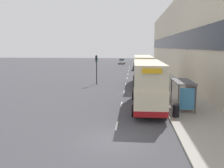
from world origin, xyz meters
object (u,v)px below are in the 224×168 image
Objects in this scene: car_1 at (122,61)px; traffic_light_far_kerb at (96,65)px; pedestrian_at_shelter at (188,92)px; double_decker_bus_ahead at (143,70)px; litter_bin at (176,110)px; car_0 at (137,67)px; pedestrian_1 at (167,91)px; double_decker_bus_near at (148,84)px; bus_shelter at (185,90)px.

traffic_light_far_kerb reaches higher than car_1.
car_1 is at bearing 99.64° from pedestrian_at_shelter.
double_decker_bus_ahead is 2.43× the size of car_1.
litter_bin is (7.28, -63.23, -0.19)m from car_1.
pedestrian_1 is at bearing -85.32° from car_0.
car_1 is 2.85× the size of pedestrian_1.
car_0 is at bearing 74.94° from traffic_light_far_kerb.
car_1 is 4.33× the size of litter_bin.
car_0 reaches higher than litter_bin.
bus_shelter is at bearing -10.87° from double_decker_bus_near.
bus_shelter is at bearing 98.00° from car_1.
traffic_light_far_kerb is at bearing 87.91° from car_1.
pedestrian_at_shelter is (4.89, -34.38, 0.09)m from car_0.
double_decker_bus_ahead is 10.68m from pedestrian_1.
bus_shelter is at bearing -55.36° from traffic_light_far_kerb.
car_0 reaches higher than car_1.
double_decker_bus_near is (-3.30, 0.63, 0.41)m from bus_shelter.
pedestrian_at_shelter is 15.67m from traffic_light_far_kerb.
pedestrian_at_shelter is 2.10m from pedestrian_1.
pedestrian_1 is at bearing 175.67° from pedestrian_at_shelter.
litter_bin is (-2.31, -6.75, -0.32)m from pedestrian_at_shelter.
double_decker_bus_near is at bearing -90.20° from double_decker_bus_ahead.
double_decker_bus_ahead is 46.29m from car_1.
bus_shelter is at bearing -77.40° from double_decker_bus_ahead.
double_decker_bus_near is 2.21× the size of car_1.
bus_shelter is at bearing 65.83° from litter_bin.
double_decker_bus_ahead is 6.66× the size of pedestrian_at_shelter.
double_decker_bus_near is 2.27× the size of traffic_light_far_kerb.
traffic_light_far_kerb is (-6.37, -23.68, 2.10)m from car_0.
traffic_light_far_kerb is at bearing 136.47° from pedestrian_at_shelter.
pedestrian_1 is (-1.00, 4.18, -0.92)m from bus_shelter.
traffic_light_far_kerb reaches higher than litter_bin.
traffic_light_far_kerb reaches higher than double_decker_bus_near.
traffic_light_far_kerb is at bearing -105.06° from car_0.
bus_shelter is 38.60m from car_0.
pedestrian_at_shelter is at bearing 74.82° from bus_shelter.
bus_shelter is 0.95× the size of traffic_light_far_kerb.
traffic_light_far_kerb is at bearing 131.03° from pedestrian_1.
bus_shelter is 1.00× the size of car_0.
traffic_light_far_kerb is (-6.88, 14.09, 0.71)m from double_decker_bus_near.
bus_shelter reaches higher than car_1.
car_0 is (-0.50, 37.77, -1.39)m from double_decker_bus_near.
traffic_light_far_kerb is (-9.17, 10.54, 2.04)m from pedestrian_1.
double_decker_bus_ahead is at bearing -88.67° from car_0.
litter_bin is (2.08, -3.36, -1.61)m from double_decker_bus_near.
litter_bin is (-0.22, -6.91, -0.28)m from pedestrian_1.
car_0 is 24.61m from traffic_light_far_kerb.
car_1 is 2.74× the size of pedestrian_at_shelter.
car_1 is at bearing 94.97° from double_decker_bus_near.
car_0 is 22.60m from car_1.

